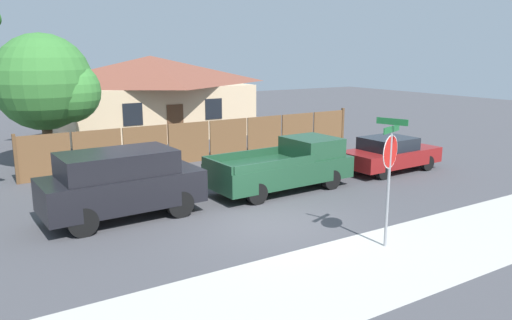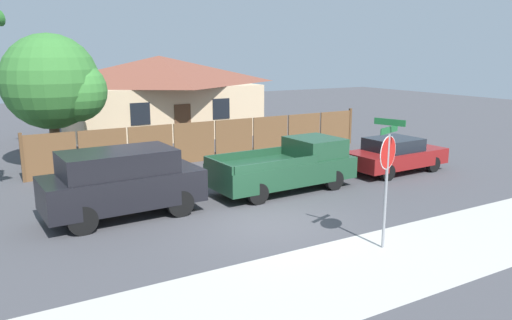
# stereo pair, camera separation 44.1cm
# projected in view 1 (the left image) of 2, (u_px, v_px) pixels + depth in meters

# --- Properties ---
(ground_plane) EXTENTS (80.00, 80.00, 0.00)m
(ground_plane) POSITION_uv_depth(u_px,v_px,m) (268.00, 223.00, 13.83)
(ground_plane) COLOR #47474C
(sidewalk_strip) EXTENTS (36.00, 3.20, 0.01)m
(sidewalk_strip) POSITION_uv_depth(u_px,v_px,m) (360.00, 270.00, 10.86)
(sidewalk_strip) COLOR beige
(sidewalk_strip) RESTS_ON ground
(wooden_fence) EXTENTS (15.51, 0.12, 1.82)m
(wooden_fence) POSITION_uv_depth(u_px,v_px,m) (209.00, 140.00, 21.73)
(wooden_fence) COLOR brown
(wooden_fence) RESTS_ON ground
(house) EXTENTS (10.72, 6.94, 4.43)m
(house) POSITION_uv_depth(u_px,v_px,m) (152.00, 94.00, 28.16)
(house) COLOR beige
(house) RESTS_ON ground
(oak_tree) EXTENTS (3.98, 3.79, 5.38)m
(oak_tree) POSITION_uv_depth(u_px,v_px,m) (48.00, 84.00, 19.58)
(oak_tree) COLOR brown
(oak_tree) RESTS_ON ground
(red_suv) EXTENTS (4.48, 2.05, 1.95)m
(red_suv) POSITION_uv_depth(u_px,v_px,m) (121.00, 182.00, 14.01)
(red_suv) COLOR black
(red_suv) RESTS_ON ground
(orange_pickup) EXTENTS (5.08, 2.13, 1.70)m
(orange_pickup) POSITION_uv_depth(u_px,v_px,m) (286.00, 166.00, 17.05)
(orange_pickup) COLOR #1E472D
(orange_pickup) RESTS_ON ground
(parked_sedan) EXTENTS (4.18, 1.94, 1.37)m
(parked_sedan) POSITION_uv_depth(u_px,v_px,m) (390.00, 154.00, 19.71)
(parked_sedan) COLOR maroon
(parked_sedan) RESTS_ON ground
(stop_sign) EXTENTS (0.81, 0.73, 3.14)m
(stop_sign) POSITION_uv_depth(u_px,v_px,m) (390.00, 161.00, 11.74)
(stop_sign) COLOR gray
(stop_sign) RESTS_ON ground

